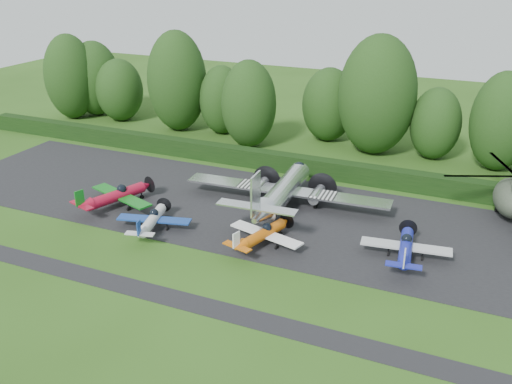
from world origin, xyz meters
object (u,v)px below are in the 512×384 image
at_px(light_plane_red, 116,196).
at_px(light_plane_blue, 406,247).
at_px(light_plane_white, 152,220).
at_px(transport_plane, 282,192).
at_px(light_plane_orange, 263,234).

relative_size(light_plane_red, light_plane_blue, 1.10).
distance_m(light_plane_red, light_plane_white, 6.50).
bearing_deg(light_plane_white, transport_plane, 59.47).
height_order(light_plane_orange, light_plane_blue, light_plane_blue).
distance_m(light_plane_red, light_plane_orange, 15.91).
xyz_separation_m(light_plane_white, light_plane_blue, (21.29, 3.68, 0.09)).
bearing_deg(light_plane_white, light_plane_blue, 24.19).
bearing_deg(light_plane_red, light_plane_white, -44.47).
bearing_deg(light_plane_blue, light_plane_red, -171.16).
bearing_deg(light_plane_orange, light_plane_blue, -3.10).
bearing_deg(light_plane_white, light_plane_red, 168.94).
bearing_deg(light_plane_white, light_plane_orange, 21.59).
distance_m(light_plane_white, light_plane_orange, 10.05).
bearing_deg(light_plane_orange, light_plane_white, 172.03).
bearing_deg(light_plane_red, light_plane_orange, -24.55).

